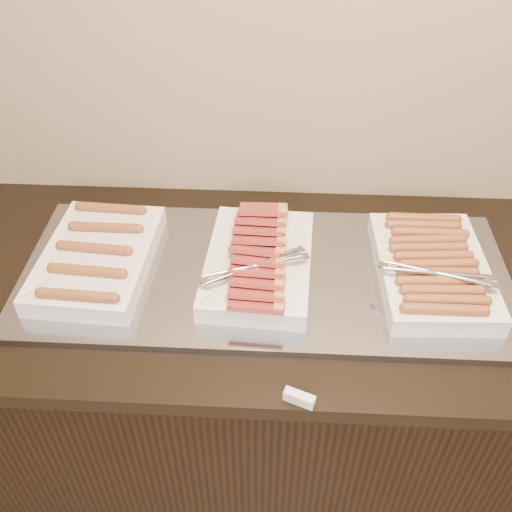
% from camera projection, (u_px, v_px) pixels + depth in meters
% --- Properties ---
extents(counter, '(2.06, 0.76, 0.90)m').
position_uv_depth(counter, '(268.00, 384.00, 1.72)').
color(counter, black).
rests_on(counter, ground).
extents(warming_tray, '(1.20, 0.50, 0.02)m').
position_uv_depth(warming_tray, '(265.00, 274.00, 1.42)').
color(warming_tray, '#9698A3').
rests_on(warming_tray, counter).
extents(dish_left, '(0.27, 0.40, 0.07)m').
position_uv_depth(dish_left, '(98.00, 257.00, 1.41)').
color(dish_left, silver).
rests_on(dish_left, warming_tray).
extents(dish_center, '(0.28, 0.40, 0.10)m').
position_uv_depth(dish_center, '(258.00, 262.00, 1.38)').
color(dish_center, silver).
rests_on(dish_center, warming_tray).
extents(dish_right, '(0.28, 0.39, 0.08)m').
position_uv_depth(dish_right, '(432.00, 268.00, 1.37)').
color(dish_right, silver).
rests_on(dish_right, warming_tray).
extents(label_holder, '(0.07, 0.04, 0.03)m').
position_uv_depth(label_holder, '(299.00, 398.00, 1.14)').
color(label_holder, silver).
rests_on(label_holder, counter).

